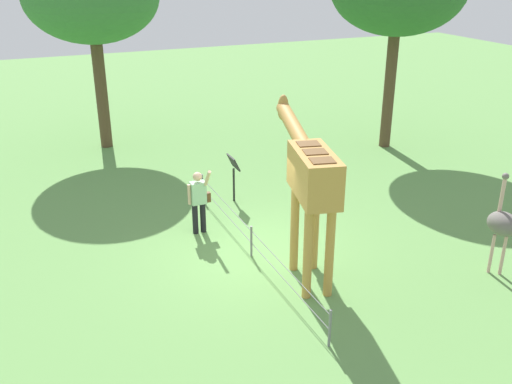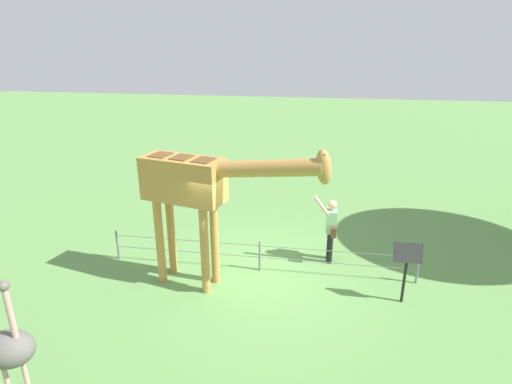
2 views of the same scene
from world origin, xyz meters
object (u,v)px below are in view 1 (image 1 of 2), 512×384
Objects in this scene: giraffe at (309,175)px; ostrich at (503,224)px; info_sign at (234,169)px; visitor at (199,199)px.

giraffe is 4.19m from ostrich.
giraffe is 2.97× the size of info_sign.
visitor is 1.32× the size of info_sign.
info_sign is at bearing 0.22° from giraffe.
ostrich is (-1.60, -3.72, -1.09)m from giraffe.
info_sign is (1.48, -1.47, 0.05)m from visitor.
ostrich is 6.92m from info_sign.
giraffe is 1.74× the size of ostrich.
visitor is at bearing 28.44° from giraffe.
visitor is (2.74, 1.48, -1.36)m from giraffe.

